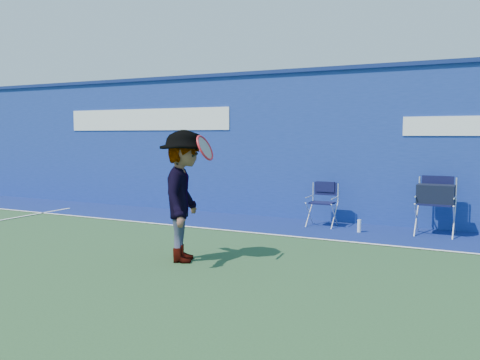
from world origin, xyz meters
The scene contains 8 objects.
ground centered at (0.00, 0.00, 0.00)m, with size 80.00×80.00×0.00m, color #264826.
stadium_wall centered at (0.00, 5.20, 1.55)m, with size 24.00×0.50×3.08m.
out_of_bounds_strip centered at (0.00, 4.10, 0.00)m, with size 24.00×1.80×0.01m, color navy.
court_lines centered at (0.00, 0.60, 0.01)m, with size 24.00×12.00×0.01m.
directors_chair_left centered at (1.55, 4.42, 0.28)m, with size 0.50×0.46×0.84m.
directors_chair_right centered at (3.56, 4.43, 0.43)m, with size 0.61×0.55×1.02m.
water_bottle centered at (2.33, 4.11, 0.12)m, with size 0.07×0.07×0.23m, color white.
tennis_player centered at (0.64, 1.00, 0.91)m, with size 1.08×1.34×1.81m.
Camera 1 is at (4.40, -4.85, 1.74)m, focal length 38.00 mm.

